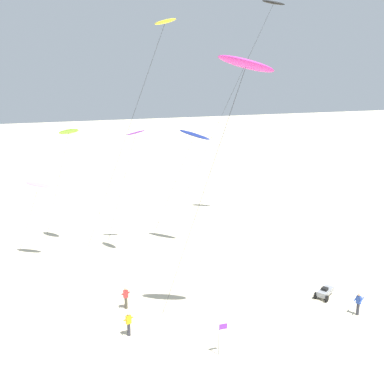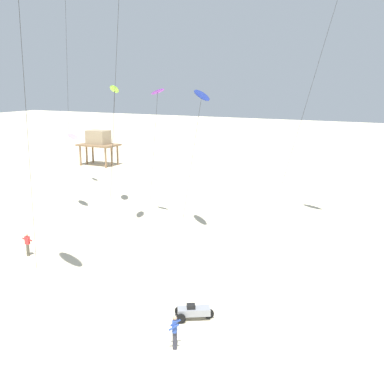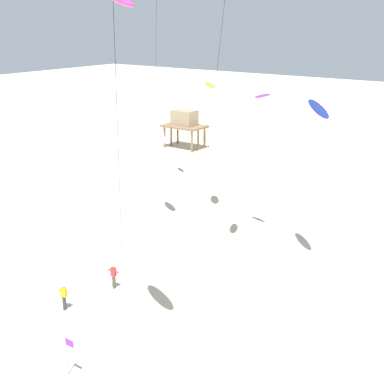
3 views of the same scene
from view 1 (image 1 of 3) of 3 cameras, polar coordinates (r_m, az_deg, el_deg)
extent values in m
plane|color=beige|center=(35.67, 6.71, -14.19)|extent=(260.00, 260.00, 0.00)
ellipsoid|color=#D8339E|center=(28.45, 6.53, 15.11)|extent=(3.44, 2.29, 1.55)
cylinder|color=#262626|center=(30.76, 0.93, -1.42)|extent=(4.17, 4.09, 17.29)
ellipsoid|color=navy|center=(44.24, 0.29, 6.91)|extent=(2.74, 2.80, 1.02)
cylinder|color=#262626|center=(46.40, -2.44, 0.21)|extent=(3.50, 3.43, 11.05)
ellipsoid|color=purple|center=(44.77, -6.81, 7.11)|extent=(1.88, 1.17, 0.75)
cylinder|color=#262626|center=(46.85, -8.52, 0.32)|extent=(2.67, 2.62, 11.23)
ellipsoid|color=#8CD833|center=(45.93, -14.66, 7.06)|extent=(2.31, 2.72, 1.17)
cylinder|color=#262626|center=(48.24, -15.99, 0.35)|extent=(2.80, 2.74, 11.29)
ellipsoid|color=black|center=(52.54, 9.79, 21.57)|extent=(2.44, 1.75, 0.74)
cylinder|color=#262626|center=(54.24, 3.51, 9.00)|extent=(7.97, 7.81, 23.46)
ellipsoid|color=yellow|center=(38.51, -3.27, 19.83)|extent=(1.72, 2.41, 0.62)
cylinder|color=#262626|center=(41.28, -8.55, 4.92)|extent=(6.42, 6.29, 20.50)
ellipsoid|color=pink|center=(44.15, -18.03, 0.83)|extent=(2.56, 2.02, 0.62)
cylinder|color=#262626|center=(46.17, -19.11, -3.30)|extent=(2.28, 2.24, 7.02)
cylinder|color=#33333D|center=(32.84, -7.62, -16.10)|extent=(0.22, 0.22, 0.88)
cube|color=gold|center=(32.47, -7.66, -14.99)|extent=(0.38, 0.29, 0.58)
sphere|color=beige|center=(32.28, -7.69, -14.38)|extent=(0.20, 0.20, 0.20)
cylinder|color=gold|center=(32.36, -8.02, -15.02)|extent=(0.23, 0.51, 0.39)
cylinder|color=gold|center=(32.54, -7.31, -14.81)|extent=(0.23, 0.51, 0.39)
cylinder|color=#33333D|center=(36.89, 19.35, -13.17)|extent=(0.22, 0.22, 0.88)
cube|color=#2D4CA5|center=(36.57, 19.45, -12.16)|extent=(0.30, 0.39, 0.58)
sphere|color=tan|center=(36.39, 19.51, -11.60)|extent=(0.20, 0.20, 0.20)
cylinder|color=#2D4CA5|center=(36.45, 19.76, -12.19)|extent=(0.50, 0.26, 0.39)
cylinder|color=#2D4CA5|center=(36.64, 19.16, -11.99)|extent=(0.50, 0.26, 0.39)
cylinder|color=#4C4738|center=(36.05, -7.95, -13.11)|extent=(0.22, 0.22, 0.88)
cube|color=red|center=(35.71, -7.99, -12.07)|extent=(0.37, 0.26, 0.58)
sphere|color=tan|center=(35.54, -8.02, -11.50)|extent=(0.20, 0.20, 0.20)
cylinder|color=red|center=(35.62, -8.33, -12.07)|extent=(0.18, 0.51, 0.39)
cylinder|color=red|center=(35.76, -7.66, -11.93)|extent=(0.18, 0.51, 0.39)
cube|color=gray|center=(38.75, 15.76, -11.46)|extent=(1.81, 1.49, 0.36)
cube|color=black|center=(38.50, 15.70, -11.17)|extent=(0.61, 0.61, 0.20)
cylinder|color=black|center=(39.50, 16.22, -11.26)|extent=(0.50, 0.38, 0.52)
cylinder|color=black|center=(38.38, 14.67, -11.95)|extent=(0.50, 0.38, 0.52)
cylinder|color=black|center=(38.08, 15.94, -12.27)|extent=(0.50, 0.38, 0.52)
cylinder|color=gray|center=(30.45, 3.25, -17.34)|extent=(0.05, 0.05, 2.10)
cube|color=purple|center=(30.10, 3.79, -15.87)|extent=(0.52, 0.03, 0.36)
camera|label=2|loc=(32.86, 58.92, -0.93)|focal=47.62mm
camera|label=3|loc=(29.26, 51.97, 7.92)|focal=49.23mm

